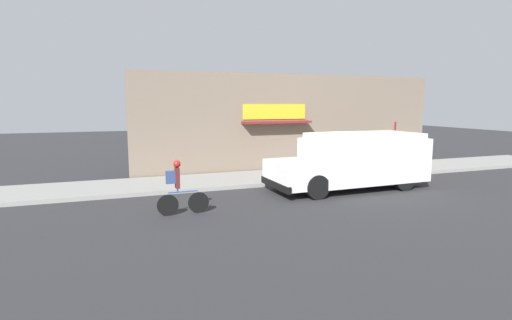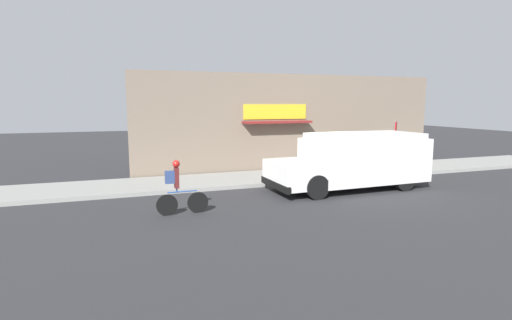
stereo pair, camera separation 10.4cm
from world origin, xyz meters
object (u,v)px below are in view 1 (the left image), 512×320
(trash_bin, at_px, (328,163))
(stop_sign_post, at_px, (394,138))
(cyclist, at_px, (179,188))
(school_bus, at_px, (354,160))

(trash_bin, bearing_deg, stop_sign_post, -15.00)
(cyclist, height_order, trash_bin, cyclist)
(cyclist, distance_m, stop_sign_post, 10.73)
(school_bus, distance_m, stop_sign_post, 3.94)
(school_bus, xyz_separation_m, cyclist, (-6.80, -1.34, -0.30))
(school_bus, height_order, stop_sign_post, stop_sign_post)
(trash_bin, bearing_deg, cyclist, -150.90)
(school_bus, bearing_deg, trash_bin, 78.26)
(cyclist, xyz_separation_m, trash_bin, (7.29, 4.06, -0.21))
(cyclist, bearing_deg, trash_bin, 28.17)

